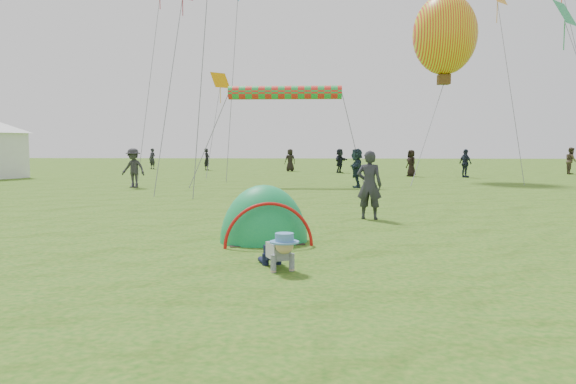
{
  "coord_description": "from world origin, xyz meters",
  "views": [
    {
      "loc": [
        -0.38,
        -8.14,
        1.94
      ],
      "look_at": [
        -0.97,
        2.92,
        1.0
      ],
      "focal_mm": 35.0,
      "sensor_mm": 36.0,
      "label": 1
    }
  ],
  "objects_px": {
    "crawling_toddler": "(279,250)",
    "standing_adult": "(369,185)",
    "balloon_kite": "(445,39)",
    "popup_tent": "(264,241)"
  },
  "relations": [
    {
      "from": "crawling_toddler",
      "to": "balloon_kite",
      "type": "bearing_deg",
      "value": 49.02
    },
    {
      "from": "popup_tent",
      "to": "standing_adult",
      "type": "xyz_separation_m",
      "value": [
        2.41,
        3.49,
        0.89
      ]
    },
    {
      "from": "popup_tent",
      "to": "balloon_kite",
      "type": "bearing_deg",
      "value": 54.91
    },
    {
      "from": "crawling_toddler",
      "to": "standing_adult",
      "type": "distance_m",
      "value": 6.35
    },
    {
      "from": "standing_adult",
      "to": "balloon_kite",
      "type": "relative_size",
      "value": 0.37
    },
    {
      "from": "balloon_kite",
      "to": "popup_tent",
      "type": "bearing_deg",
      "value": -111.37
    },
    {
      "from": "crawling_toddler",
      "to": "standing_adult",
      "type": "relative_size",
      "value": 0.45
    },
    {
      "from": "crawling_toddler",
      "to": "balloon_kite",
      "type": "xyz_separation_m",
      "value": [
        7.41,
        22.7,
        7.29
      ]
    },
    {
      "from": "standing_adult",
      "to": "balloon_kite",
      "type": "height_order",
      "value": "balloon_kite"
    },
    {
      "from": "balloon_kite",
      "to": "standing_adult",
      "type": "bearing_deg",
      "value": -108.21
    }
  ]
}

